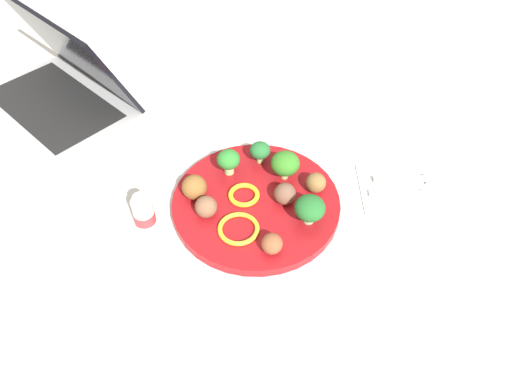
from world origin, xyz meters
TOP-DOWN VIEW (x-y plane):
  - ground_plane at (0.00, 0.00)m, footprint 4.00×4.00m
  - plate at (0.00, 0.00)m, footprint 0.28×0.28m
  - broccoli_floret_back_left at (0.08, -0.05)m, footprint 0.05×0.05m
  - broccoli_floret_front_left at (-0.04, 0.07)m, footprint 0.04×0.04m
  - broccoli_floret_mid_left at (0.01, 0.09)m, footprint 0.04×0.04m
  - broccoli_floret_mid_right at (0.05, 0.05)m, footprint 0.05×0.05m
  - meatball_center at (0.10, 0.02)m, footprint 0.03×0.03m
  - meatball_front_left at (-0.08, -0.02)m, footprint 0.04×0.04m
  - meatball_mid_right at (0.02, -0.10)m, footprint 0.03×0.03m
  - meatball_far_rim at (0.05, -0.01)m, footprint 0.04×0.04m
  - meatball_near_rim at (-0.10, 0.02)m, footprint 0.04×0.04m
  - pepper_ring_front_left at (-0.02, 0.01)m, footprint 0.06×0.06m
  - pepper_ring_back_right at (-0.03, -0.06)m, footprint 0.08×0.08m
  - napkin at (0.27, 0.02)m, footprint 0.18×0.13m
  - fork at (0.28, 0.04)m, footprint 0.12×0.03m
  - knife at (0.27, 0.00)m, footprint 0.15×0.03m
  - yogurt_bottle at (-0.18, -0.04)m, footprint 0.03×0.03m
  - laptop at (-0.38, 0.30)m, footprint 0.38×0.38m

SIDE VIEW (x-z plane):
  - ground_plane at x=0.00m, z-range 0.00..0.00m
  - napkin at x=0.27m, z-range 0.00..0.01m
  - knife at x=0.27m, z-range 0.00..0.01m
  - fork at x=0.28m, z-range 0.00..0.01m
  - plate at x=0.00m, z-range 0.00..0.02m
  - pepper_ring_back_right at x=-0.03m, z-range 0.02..0.02m
  - pepper_ring_front_left at x=-0.02m, z-range 0.02..0.02m
  - meatball_mid_right at x=0.02m, z-range 0.02..0.05m
  - meatball_center at x=0.10m, z-range 0.02..0.05m
  - meatball_front_left at x=-0.08m, z-range 0.02..0.05m
  - meatball_far_rim at x=0.05m, z-range 0.02..0.05m
  - yogurt_bottle at x=-0.18m, z-range 0.00..0.07m
  - meatball_near_rim at x=-0.10m, z-range 0.02..0.06m
  - laptop at x=-0.38m, z-range -0.06..0.14m
  - broccoli_floret_mid_left at x=0.01m, z-range 0.02..0.06m
  - broccoli_floret_front_left at x=-0.04m, z-range 0.02..0.07m
  - broccoli_floret_back_left at x=0.08m, z-range 0.02..0.07m
  - broccoli_floret_mid_right at x=0.05m, z-range 0.02..0.07m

